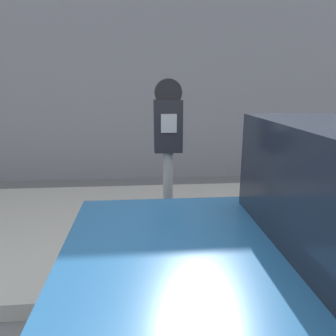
% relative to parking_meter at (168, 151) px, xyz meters
% --- Properties ---
extents(sidewalk, '(24.00, 2.80, 0.14)m').
position_rel_parking_meter_xyz_m(sidewalk, '(0.50, 1.23, -1.16)').
color(sidewalk, '#ADAAA3').
rests_on(sidewalk, ground_plane).
extents(building_facade, '(24.00, 0.30, 5.08)m').
position_rel_parking_meter_xyz_m(building_facade, '(0.50, 3.66, 1.31)').
color(building_facade, gray).
rests_on(building_facade, ground_plane).
extents(parking_meter, '(0.20, 0.14, 1.59)m').
position_rel_parking_meter_xyz_m(parking_meter, '(0.00, 0.00, 0.00)').
color(parking_meter, gray).
rests_on(parking_meter, sidewalk).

